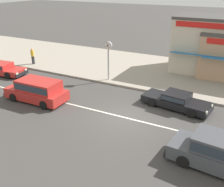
# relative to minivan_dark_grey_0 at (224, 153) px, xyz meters

# --- Properties ---
(ground_plane) EXTENTS (160.00, 160.00, 0.00)m
(ground_plane) POSITION_rel_minivan_dark_grey_0_xyz_m (-5.95, 2.32, -0.84)
(ground_plane) COLOR #423F3D
(lane_centre_stripe) EXTENTS (50.40, 0.14, 0.01)m
(lane_centre_stripe) POSITION_rel_minivan_dark_grey_0_xyz_m (-5.95, 2.32, -0.84)
(lane_centre_stripe) COLOR silver
(lane_centre_stripe) RESTS_ON ground
(kerb_strip) EXTENTS (68.00, 10.00, 0.15)m
(kerb_strip) POSITION_rel_minivan_dark_grey_0_xyz_m (-5.95, 11.85, -0.77)
(kerb_strip) COLOR #9E9384
(kerb_strip) RESTS_ON ground
(minivan_dark_grey_0) EXTENTS (4.72, 2.27, 1.56)m
(minivan_dark_grey_0) POSITION_rel_minivan_dark_grey_0_xyz_m (0.00, 0.00, 0.00)
(minivan_dark_grey_0) COLOR #47494F
(minivan_dark_grey_0) RESTS_ON ground
(sedan_red_1) EXTENTS (4.68, 2.21, 1.06)m
(sedan_red_1) POSITION_rel_minivan_dark_grey_0_xyz_m (-19.41, 4.60, -0.31)
(sedan_red_1) COLOR red
(sedan_red_1) RESTS_ON ground
(minivan_red_2) EXTENTS (4.55, 2.04, 1.56)m
(minivan_red_2) POSITION_rel_minivan_dark_grey_0_xyz_m (-12.50, 1.74, 0.00)
(minivan_red_2) COLOR red
(minivan_red_2) RESTS_ON ground
(sedan_black_4) EXTENTS (4.72, 2.21, 1.06)m
(sedan_black_4) POSITION_rel_minivan_dark_grey_0_xyz_m (-3.51, 5.21, -0.31)
(sedan_black_4) COLOR black
(sedan_black_4) RESTS_ON ground
(street_clock) EXTENTS (0.65, 0.22, 3.26)m
(street_clock) POSITION_rel_minivan_dark_grey_0_xyz_m (-9.95, 7.57, 1.74)
(street_clock) COLOR #9E9EA3
(street_clock) RESTS_ON kerb_strip
(pedestrian_near_clock) EXTENTS (0.34, 0.34, 1.60)m
(pedestrian_near_clock) POSITION_rel_minivan_dark_grey_0_xyz_m (-18.84, 8.04, 0.24)
(pedestrian_near_clock) COLOR #333338
(pedestrian_near_clock) RESTS_ON kerb_strip
(shopfront_mid_block) EXTENTS (5.05, 5.10, 4.97)m
(shopfront_mid_block) POSITION_rel_minivan_dark_grey_0_xyz_m (-3.55, 13.80, 1.80)
(shopfront_mid_block) COLOR beige
(shopfront_mid_block) RESTS_ON kerb_strip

